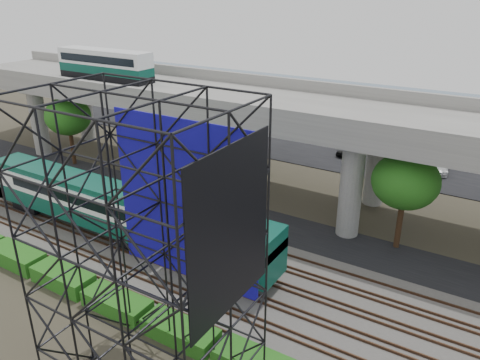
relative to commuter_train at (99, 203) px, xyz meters
The scene contains 13 objects.
ground 7.79m from the commuter_train, 16.04° to the right, with size 140.00×140.00×0.00m, color #474233.
ballast_bed 7.49m from the commuter_train, ahead, with size 90.00×12.00×0.20m, color slate.
service_road 11.35m from the commuter_train, 50.70° to the left, with size 90.00×5.00×0.08m, color black.
parking_lot 32.87m from the commuter_train, 77.73° to the left, with size 90.00×18.00×0.08m, color black.
harbor_water 54.52m from the commuter_train, 82.66° to the left, with size 140.00×40.00×0.03m, color slate.
rail_tracks 7.43m from the commuter_train, ahead, with size 90.00×9.52×0.16m.
commuter_train is the anchor object (origin of this frame).
overpass 15.96m from the commuter_train, 68.49° to the left, with size 80.00×12.00×12.40m.
scaffold_tower 18.04m from the commuter_train, 34.90° to the right, with size 9.36×6.36×15.00m.
hedge_strip 10.42m from the commuter_train, 38.35° to the right, with size 34.60×1.80×1.20m.
trees 14.60m from the commuter_train, 80.82° to the left, with size 40.94×16.94×7.69m.
suv 9.73m from the commuter_train, 85.11° to the left, with size 2.18×4.73×1.32m, color black.
parked_cars 32.88m from the commuter_train, 74.21° to the left, with size 34.86×9.57×1.28m.
Camera 1 is at (20.05, -20.75, 18.89)m, focal length 35.00 mm.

